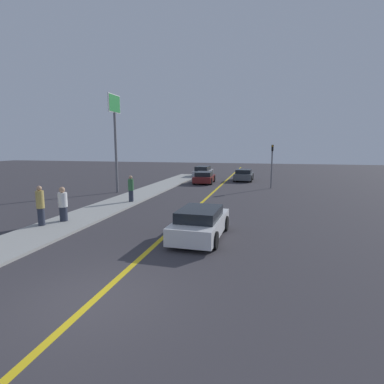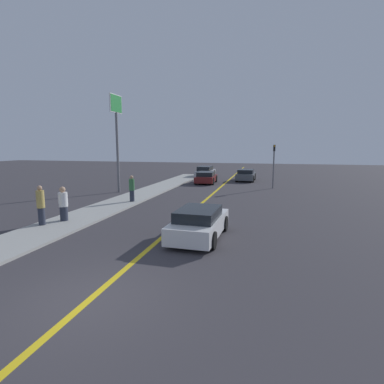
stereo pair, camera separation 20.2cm
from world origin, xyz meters
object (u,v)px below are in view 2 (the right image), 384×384
Objects in this scene: pedestrian_mid_group at (63,204)px; traffic_light at (274,162)px; car_far_distant at (246,175)px; car_near_right_lane at (199,223)px; pedestrian_far_standing at (132,188)px; car_ahead_center at (206,177)px; roadside_sign at (116,121)px; pedestrian_near_curb at (41,205)px; car_parked_left_lot at (205,172)px.

traffic_light is at bearing 55.83° from pedestrian_mid_group.
pedestrian_mid_group reaches higher than car_far_distant.
pedestrian_far_standing is (-6.00, 6.30, 0.35)m from car_near_right_lane.
pedestrian_far_standing reaches higher than car_ahead_center.
car_near_right_lane is 0.53× the size of roadside_sign.
car_far_distant is at bearing 66.66° from pedestrian_far_standing.
pedestrian_mid_group is 0.44× the size of traffic_light.
car_far_distant is 15.17m from roadside_sign.
car_far_distant is at bearing 69.79° from pedestrian_near_curb.
car_near_right_lane is 7.05m from pedestrian_mid_group.
pedestrian_far_standing reaches higher than car_parked_left_lot.
pedestrian_far_standing is 0.22× the size of roadside_sign.
traffic_light is at bearing -61.40° from car_far_distant.
car_near_right_lane is 0.86× the size of car_parked_left_lot.
car_far_distant is at bearing 70.05° from pedestrian_mid_group.
pedestrian_mid_group is (-3.63, -17.19, 0.36)m from car_ahead_center.
pedestrian_near_curb is at bearing -108.76° from car_far_distant.
pedestrian_near_curb is at bearing -104.95° from car_ahead_center.
pedestrian_mid_group is at bearing -95.55° from car_parked_left_lot.
traffic_light is 13.75m from roadside_sign.
car_near_right_lane is 1.05× the size of car_ahead_center.
roadside_sign is (-3.11, 4.07, 4.73)m from pedestrian_far_standing.
pedestrian_mid_group is 0.22× the size of roadside_sign.
car_far_distant is 16.09m from pedestrian_far_standing.
car_ahead_center is 6.62m from car_parked_left_lot.
pedestrian_mid_group is 18.11m from traffic_light.
roadside_sign is at bearing 127.36° from pedestrian_far_standing.
car_far_distant is (3.75, 3.14, 0.04)m from car_ahead_center.
car_ahead_center is 17.57m from pedestrian_mid_group.
pedestrian_near_curb reaches higher than car_near_right_lane.
pedestrian_far_standing is at bearing -52.64° from roadside_sign.
pedestrian_near_curb is 1.07m from pedestrian_mid_group.
traffic_light is (3.13, 15.68, 1.75)m from car_near_right_lane.
pedestrian_mid_group is (-7.38, -20.32, 0.32)m from car_far_distant.
car_parked_left_lot is at bearing 84.67° from pedestrian_mid_group.
pedestrian_mid_group is 5.65m from pedestrian_far_standing.
pedestrian_near_curb is 19.15m from traffic_light.
pedestrian_near_curb is 0.24× the size of roadside_sign.
pedestrian_near_curb reaches higher than pedestrian_far_standing.
car_near_right_lane is 1.07× the size of traffic_light.
car_parked_left_lot is (-1.42, 6.46, 0.05)m from car_ahead_center.
pedestrian_mid_group is 0.98× the size of pedestrian_far_standing.
pedestrian_far_standing is (-1.21, -18.09, 0.34)m from car_parked_left_lot.
traffic_light is at bearing 23.44° from roadside_sign.
car_ahead_center is 1.02× the size of traffic_light.
car_near_right_lane is 1.05× the size of car_far_distant.
car_parked_left_lot is at bearing 72.90° from roadside_sign.
car_near_right_lane reaches higher than car_ahead_center.
car_parked_left_lot is 2.78× the size of pedestrian_far_standing.
pedestrian_mid_group is 10.94m from roadside_sign.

